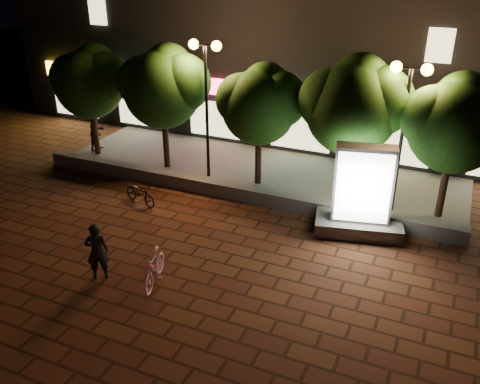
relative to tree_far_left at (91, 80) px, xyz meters
The scene contains 16 objects.
ground 9.43m from the tree_far_left, 38.18° to the right, with size 80.00×80.00×0.00m, color #59311C.
retaining_wall 7.72m from the tree_far_left, 11.89° to the right, with size 16.00×0.45×0.50m, color slate.
sidewalk 7.74m from the tree_far_left, ahead, with size 16.00×5.00×0.08m, color slate.
building_block 10.38m from the tree_far_left, 47.32° to the left, with size 28.00×8.12×11.30m.
tree_far_left is the anchor object (origin of this frame).
tree_left 3.51m from the tree_far_left, ahead, with size 3.60×3.00×4.89m.
tree_mid 7.50m from the tree_far_left, ahead, with size 3.24×2.70×4.50m.
tree_right 10.81m from the tree_far_left, ahead, with size 3.72×3.10×5.07m.
tree_far_right 14.00m from the tree_far_left, ahead, with size 3.48×2.90×4.76m.
street_lamp_left 5.50m from the tree_far_left, ahead, with size 1.26×0.36×5.18m.
street_lamp_right 12.47m from the tree_far_left, ahead, with size 1.26×0.36×4.98m.
ad_kiosk 12.07m from the tree_far_left, 10.13° to the right, with size 2.91×1.91×2.90m.
scooter_pink 10.53m from the tree_far_left, 43.92° to the right, with size 0.45×1.60×0.96m, color pink.
rider 9.74m from the tree_far_left, 52.11° to the right, with size 0.61×0.40×1.68m, color black.
scooter_parked 6.07m from the tree_far_left, 36.93° to the right, with size 0.53×1.53×0.80m, color black.
pedestrian 2.44m from the tree_far_left, 131.14° to the left, with size 0.79×0.62×1.63m, color black.
Camera 1 is at (7.04, -11.02, 8.20)m, focal length 38.23 mm.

